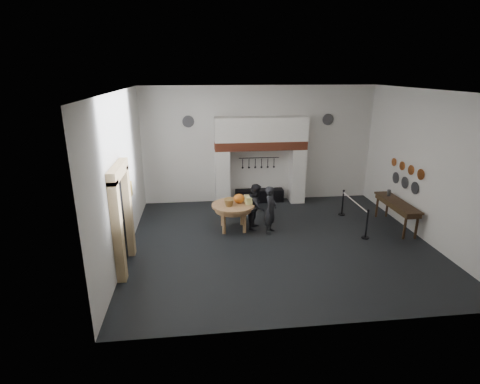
{
  "coord_description": "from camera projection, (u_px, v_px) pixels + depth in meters",
  "views": [
    {
      "loc": [
        -2.4,
        -10.26,
        5.03
      ],
      "look_at": [
        -1.1,
        0.93,
        1.35
      ],
      "focal_mm": 28.0,
      "sensor_mm": 36.0,
      "label": 1
    }
  ],
  "objects": [
    {
      "name": "floor",
      "position": [
        279.0,
        242.0,
        11.51
      ],
      "size": [
        9.0,
        8.0,
        0.02
      ],
      "primitive_type": "cube",
      "color": "black",
      "rests_on": "ground"
    },
    {
      "name": "door_lintel",
      "position": [
        118.0,
        171.0,
        9.27
      ],
      "size": [
        0.22,
        1.7,
        0.3
      ],
      "primitive_type": "cube",
      "color": "tan",
      "rests_on": "door_jamb_near"
    },
    {
      "name": "work_table",
      "position": [
        233.0,
        205.0,
        12.18
      ],
      "size": [
        1.45,
        1.45,
        0.07
      ],
      "primitive_type": "cylinder",
      "rotation": [
        0.0,
        0.0,
        0.04
      ],
      "color": "tan",
      "rests_on": "floor"
    },
    {
      "name": "chimney_pier_left",
      "position": [
        222.0,
        177.0,
        14.46
      ],
      "size": [
        0.55,
        0.7,
        2.15
      ],
      "primitive_type": "cube",
      "color": "silver",
      "rests_on": "floor"
    },
    {
      "name": "pewter_plate_back_left",
      "position": [
        188.0,
        121.0,
        13.96
      ],
      "size": [
        0.44,
        0.03,
        0.44
      ],
      "primitive_type": "cylinder",
      "rotation": [
        1.57,
        0.0,
        0.0
      ],
      "color": "#4C4C51",
      "rests_on": "wall_back"
    },
    {
      "name": "door_recess",
      "position": [
        120.0,
        223.0,
        9.69
      ],
      "size": [
        0.04,
        1.1,
        2.5
      ],
      "primitive_type": "cube",
      "color": "black",
      "rests_on": "floor"
    },
    {
      "name": "pumpkin",
      "position": [
        239.0,
        198.0,
        12.23
      ],
      "size": [
        0.36,
        0.36,
        0.31
      ],
      "primitive_type": "ellipsoid",
      "color": "orange",
      "rests_on": "work_table"
    },
    {
      "name": "bread_loaf",
      "position": [
        229.0,
        199.0,
        12.46
      ],
      "size": [
        0.31,
        0.18,
        0.13
      ],
      "primitive_type": "ellipsoid",
      "color": "olive",
      "rests_on": "work_table"
    },
    {
      "name": "side_table",
      "position": [
        397.0,
        202.0,
        12.34
      ],
      "size": [
        0.55,
        2.2,
        0.06
      ],
      "primitive_type": "cube",
      "color": "#3C2915",
      "rests_on": "floor"
    },
    {
      "name": "pewter_plate_right",
      "position": [
        396.0,
        178.0,
        13.06
      ],
      "size": [
        0.03,
        0.4,
        0.4
      ],
      "primitive_type": "cylinder",
      "rotation": [
        0.0,
        1.57,
        0.0
      ],
      "color": "#4C4C51",
      "rests_on": "wall_right"
    },
    {
      "name": "door_jamb_near",
      "position": [
        118.0,
        232.0,
        9.03
      ],
      "size": [
        0.22,
        0.3,
        2.6
      ],
      "primitive_type": "cube",
      "color": "tan",
      "rests_on": "floor"
    },
    {
      "name": "wicker_basket",
      "position": [
        229.0,
        203.0,
        11.97
      ],
      "size": [
        0.33,
        0.33,
        0.22
      ],
      "primitive_type": "cone",
      "rotation": [
        3.14,
        0.0,
        0.04
      ],
      "color": "#9F713A",
      "rests_on": "work_table"
    },
    {
      "name": "visitor_near",
      "position": [
        271.0,
        210.0,
        11.95
      ],
      "size": [
        0.61,
        0.68,
        1.56
      ],
      "primitive_type": "imported",
      "rotation": [
        0.0,
        0.0,
        1.05
      ],
      "color": "black",
      "rests_on": "floor"
    },
    {
      "name": "visitor_far",
      "position": [
        256.0,
        206.0,
        12.29
      ],
      "size": [
        0.8,
        0.9,
        1.53
      ],
      "primitive_type": "imported",
      "rotation": [
        0.0,
        0.0,
        1.22
      ],
      "color": "black",
      "rests_on": "floor"
    },
    {
      "name": "barrier_post_near",
      "position": [
        367.0,
        225.0,
        11.63
      ],
      "size": [
        0.05,
        0.05,
        0.9
      ],
      "primitive_type": "cylinder",
      "color": "black",
      "rests_on": "floor"
    },
    {
      "name": "chimney_hood",
      "position": [
        261.0,
        129.0,
        14.05
      ],
      "size": [
        3.5,
        0.7,
        0.9
      ],
      "primitive_type": "cube",
      "color": "silver",
      "rests_on": "hearth_brick_band"
    },
    {
      "name": "copper_pan_b",
      "position": [
        411.0,
        170.0,
        12.1
      ],
      "size": [
        0.03,
        0.32,
        0.32
      ],
      "primitive_type": "cylinder",
      "rotation": [
        0.0,
        1.57,
        0.0
      ],
      "color": "#C6662D",
      "rests_on": "wall_right"
    },
    {
      "name": "pewter_plate_back_right",
      "position": [
        328.0,
        119.0,
        14.55
      ],
      "size": [
        0.44,
        0.03,
        0.44
      ],
      "primitive_type": "cylinder",
      "rotation": [
        1.57,
        0.0,
        0.0
      ],
      "color": "#4C4C51",
      "rests_on": "wall_back"
    },
    {
      "name": "pewter_jug",
      "position": [
        389.0,
        193.0,
        12.86
      ],
      "size": [
        0.12,
        0.12,
        0.22
      ],
      "primitive_type": "cylinder",
      "color": "#444549",
      "rests_on": "side_table"
    },
    {
      "name": "hearth_brick_band",
      "position": [
        261.0,
        145.0,
        14.24
      ],
      "size": [
        3.5,
        0.72,
        0.32
      ],
      "primitive_type": "cube",
      "color": "#9E442B",
      "rests_on": "chimney_pier_left"
    },
    {
      "name": "cheese_block_big",
      "position": [
        249.0,
        201.0,
        12.14
      ],
      "size": [
        0.22,
        0.22,
        0.24
      ],
      "primitive_type": "cube",
      "color": "#E9E88B",
      "rests_on": "work_table"
    },
    {
      "name": "pewter_plate_left",
      "position": [
        415.0,
        188.0,
        11.93
      ],
      "size": [
        0.03,
        0.4,
        0.4
      ],
      "primitive_type": "cylinder",
      "rotation": [
        0.0,
        1.57,
        0.0
      ],
      "color": "#4C4C51",
      "rests_on": "wall_right"
    },
    {
      "name": "pewter_plate_mid",
      "position": [
        405.0,
        183.0,
        12.49
      ],
      "size": [
        0.03,
        0.4,
        0.4
      ],
      "primitive_type": "cylinder",
      "rotation": [
        0.0,
        1.57,
        0.0
      ],
      "color": "#4C4C51",
      "rests_on": "wall_right"
    },
    {
      "name": "wall_right",
      "position": [
        427.0,
        167.0,
        11.31
      ],
      "size": [
        0.02,
        8.0,
        4.5
      ],
      "primitive_type": "cube",
      "color": "silver",
      "rests_on": "floor"
    },
    {
      "name": "utensil_rail",
      "position": [
        259.0,
        158.0,
        14.67
      ],
      "size": [
        1.6,
        0.02,
        0.02
      ],
      "primitive_type": "cylinder",
      "rotation": [
        0.0,
        1.57,
        0.0
      ],
      "color": "black",
      "rests_on": "wall_back"
    },
    {
      "name": "wall_back",
      "position": [
        259.0,
        145.0,
        14.59
      ],
      "size": [
        9.0,
        0.02,
        4.5
      ],
      "primitive_type": "cube",
      "color": "silver",
      "rests_on": "floor"
    },
    {
      "name": "wall_left",
      "position": [
        122.0,
        176.0,
        10.32
      ],
      "size": [
        0.02,
        8.0,
        4.5
      ],
      "primitive_type": "cube",
      "color": "silver",
      "rests_on": "floor"
    },
    {
      "name": "door_jamb_far",
      "position": [
        128.0,
        212.0,
        10.35
      ],
      "size": [
        0.22,
        0.3,
        2.6
      ],
      "primitive_type": "cube",
      "color": "tan",
      "rests_on": "floor"
    },
    {
      "name": "barrier_post_far",
      "position": [
        343.0,
        203.0,
        13.51
      ],
      "size": [
        0.05,
        0.05,
        0.9
      ],
      "primitive_type": "cylinder",
      "color": "black",
      "rests_on": "floor"
    },
    {
      "name": "copper_pan_c",
      "position": [
        402.0,
        166.0,
        12.62
      ],
      "size": [
        0.03,
        0.3,
        0.3
      ],
      "primitive_type": "cylinder",
      "rotation": [
        0.0,
        1.57,
        0.0
      ],
      "color": "#C6662D",
      "rests_on": "wall_right"
    },
    {
      "name": "ceiling",
      "position": [
        284.0,
        91.0,
        10.12
      ],
      "size": [
        9.0,
        8.0,
        0.02
      ],
      "primitive_type": "cube",
      "color": "silver",
      "rests_on": "wall_back"
    },
    {
      "name": "iron_range",
      "position": [
        259.0,
        196.0,
        14.95
      ],
      "size": [
        1.9,
        0.45,
        0.5
      ],
      "primitive_type": "cube",
      "color": "black",
      "rests_on": "floor"
    },
    {
      "name": "copper_pan_d",
      "position": [
        394.0,
        162.0,
        13.14
      ],
      "size": [
        0.03,
        0.28,
        0.28
      ],
      "primitive_type": "cylinder",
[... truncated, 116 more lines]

